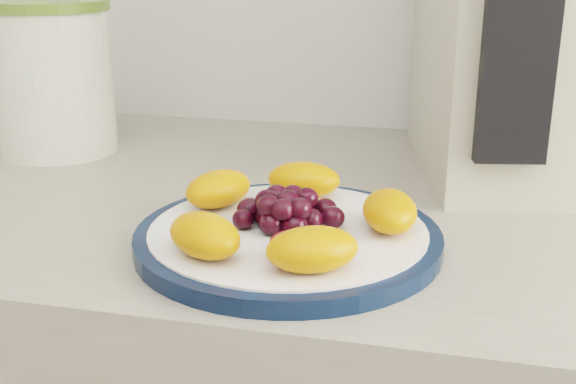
# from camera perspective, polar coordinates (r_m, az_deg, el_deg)

# --- Properties ---
(plate_rim) EXTENTS (0.26, 0.26, 0.01)m
(plate_rim) POSITION_cam_1_polar(r_m,az_deg,el_deg) (0.62, 0.00, -3.70)
(plate_rim) COLOR #0A1933
(plate_rim) RESTS_ON counter
(plate_face) EXTENTS (0.24, 0.24, 0.02)m
(plate_face) POSITION_cam_1_polar(r_m,az_deg,el_deg) (0.62, 0.00, -3.61)
(plate_face) COLOR white
(plate_face) RESTS_ON counter
(canister) EXTENTS (0.18, 0.18, 0.17)m
(canister) POSITION_cam_1_polar(r_m,az_deg,el_deg) (0.95, -18.03, 8.22)
(canister) COLOR #4E6919
(canister) RESTS_ON counter
(canister_lid) EXTENTS (0.19, 0.19, 0.01)m
(canister_lid) POSITION_cam_1_polar(r_m,az_deg,el_deg) (0.94, -18.61, 13.83)
(canister_lid) COLOR #56722B
(canister_lid) RESTS_ON canister
(appliance_body) EXTENTS (0.27, 0.34, 0.38)m
(appliance_body) POSITION_cam_1_polar(r_m,az_deg,el_deg) (0.86, 18.91, 14.14)
(appliance_body) COLOR #B6B29A
(appliance_body) RESTS_ON counter
(appliance_panel) EXTENTS (0.07, 0.03, 0.28)m
(appliance_panel) POSITION_cam_1_polar(r_m,az_deg,el_deg) (0.69, 18.09, 13.80)
(appliance_panel) COLOR black
(appliance_panel) RESTS_ON appliance_body
(fruit_plate) EXTENTS (0.23, 0.22, 0.03)m
(fruit_plate) POSITION_cam_1_polar(r_m,az_deg,el_deg) (0.61, -0.09, -1.55)
(fruit_plate) COLOR #D3690B
(fruit_plate) RESTS_ON plate_face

